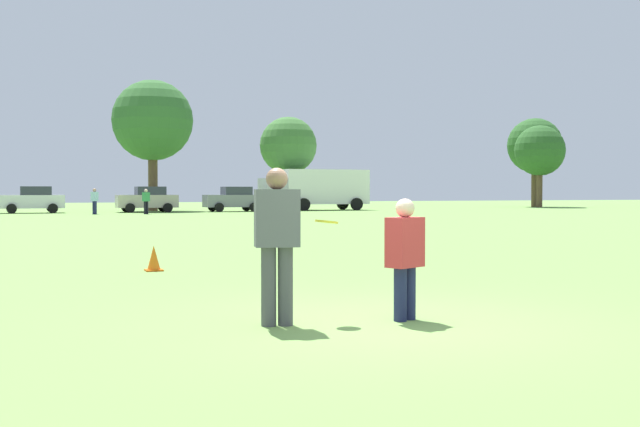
{
  "coord_description": "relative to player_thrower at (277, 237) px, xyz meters",
  "views": [
    {
      "loc": [
        -3.81,
        -7.9,
        1.5
      ],
      "look_at": [
        -0.25,
        1.25,
        1.22
      ],
      "focal_mm": 43.77,
      "sensor_mm": 36.0,
      "label": 1
    }
  ],
  "objects": [
    {
      "name": "traffic_cone",
      "position": [
        -0.31,
        6.5,
        -0.76
      ],
      "size": [
        0.32,
        0.32,
        0.48
      ],
      "color": "#D8590C",
      "rests_on": "ground"
    },
    {
      "name": "frisbee",
      "position": [
        0.63,
        0.1,
        0.15
      ],
      "size": [
        0.27,
        0.27,
        0.06
      ],
      "color": "yellow"
    },
    {
      "name": "tree_far_west_pine",
      "position": [
        42.33,
        51.48,
        4.22
      ],
      "size": [
        4.66,
        4.66,
        7.57
      ],
      "color": "brown",
      "rests_on": "ground"
    },
    {
      "name": "ground_plane",
      "position": [
        1.12,
        -0.33,
        -0.99
      ],
      "size": [
        192.82,
        192.82,
        0.0
      ],
      "primitive_type": "plane",
      "color": "#6B9347"
    },
    {
      "name": "bystander_far_jogger",
      "position": [
        5.17,
        43.3,
        -0.07
      ],
      "size": [
        0.52,
        0.46,
        1.64
      ],
      "color": "black",
      "rests_on": "ground"
    },
    {
      "name": "parked_car_near_right",
      "position": [
        12.14,
        47.28,
        -0.07
      ],
      "size": [
        4.22,
        2.25,
        1.82
      ],
      "color": "slate",
      "rests_on": "ground"
    },
    {
      "name": "parked_car_mid_right",
      "position": [
        5.95,
        47.71,
        -0.07
      ],
      "size": [
        4.22,
        2.25,
        1.82
      ],
      "color": "#B7AD99",
      "rests_on": "ground"
    },
    {
      "name": "tree_east_oak",
      "position": [
        6.93,
        51.38,
        5.81
      ],
      "size": [
        6.09,
        6.09,
        9.89
      ],
      "color": "brown",
      "rests_on": "ground"
    },
    {
      "name": "bystander_sideline_watcher",
      "position": [
        1.99,
        44.02,
        -0.05
      ],
      "size": [
        0.48,
        0.53,
        1.68
      ],
      "color": "#1E234C",
      "rests_on": "ground"
    },
    {
      "name": "player_defender",
      "position": [
        1.49,
        -0.2,
        -0.21
      ],
      "size": [
        0.51,
        0.42,
        1.41
      ],
      "color": "#1E234C",
      "rests_on": "ground"
    },
    {
      "name": "tree_far_east_pine",
      "position": [
        17.75,
        51.31,
        4.15
      ],
      "size": [
        4.6,
        4.6,
        7.48
      ],
      "color": "brown",
      "rests_on": "ground"
    },
    {
      "name": "tree_horizon_center",
      "position": [
        43.26,
        53.48,
        4.8
      ],
      "size": [
        5.19,
        5.19,
        8.43
      ],
      "color": "brown",
      "rests_on": "ground"
    },
    {
      "name": "player_thrower",
      "position": [
        0.0,
        0.0,
        0.0
      ],
      "size": [
        0.54,
        0.37,
        1.76
      ],
      "color": "#4C4C51",
      "rests_on": "ground"
    },
    {
      "name": "parked_car_center",
      "position": [
        -1.68,
        48.44,
        -0.07
      ],
      "size": [
        4.22,
        2.25,
        1.82
      ],
      "color": "silver",
      "rests_on": "ground"
    },
    {
      "name": "box_truck",
      "position": [
        19.25,
        48.88,
        0.76
      ],
      "size": [
        8.53,
        3.08,
        3.18
      ],
      "color": "white",
      "rests_on": "ground"
    }
  ]
}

